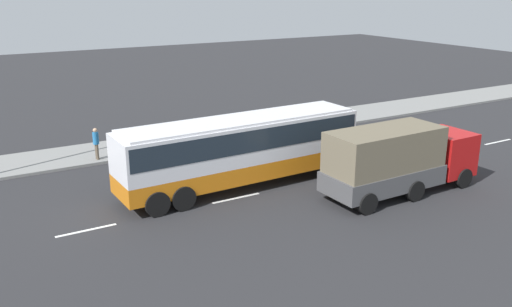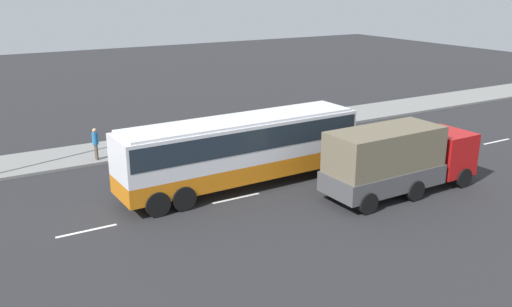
{
  "view_description": "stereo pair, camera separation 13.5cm",
  "coord_description": "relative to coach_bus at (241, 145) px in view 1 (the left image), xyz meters",
  "views": [
    {
      "loc": [
        -10.77,
        -22.07,
        9.4
      ],
      "look_at": [
        1.63,
        -0.72,
        1.64
      ],
      "focal_mm": 38.24,
      "sensor_mm": 36.0,
      "label": 1
    },
    {
      "loc": [
        -10.89,
        -22.0,
        9.4
      ],
      "look_at": [
        1.63,
        -0.72,
        1.64
      ],
      "focal_mm": 38.24,
      "sensor_mm": 36.0,
      "label": 2
    }
  ],
  "objects": [
    {
      "name": "lane_centreline",
      "position": [
        2.45,
        -1.24,
        -2.08
      ],
      "size": [
        46.78,
        0.16,
        0.01
      ],
      "color": "white",
      "rests_on": "ground_plane"
    },
    {
      "name": "car_yellow_taxi",
      "position": [
        10.68,
        -0.23,
        -1.27
      ],
      "size": [
        4.81,
        1.93,
        1.56
      ],
      "rotation": [
        0.0,
        0.0,
        -0.01
      ],
      "color": "gold",
      "rests_on": "ground_plane"
    },
    {
      "name": "cargo_truck",
      "position": [
        5.81,
        -4.4,
        -0.39
      ],
      "size": [
        7.92,
        2.7,
        3.19
      ],
      "rotation": [
        0.0,
        0.0,
        0.02
      ],
      "color": "red",
      "rests_on": "ground_plane"
    },
    {
      "name": "ground_plane",
      "position": [
        -1.01,
        0.41,
        -2.09
      ],
      "size": [
        120.0,
        120.0,
        0.0
      ],
      "primitive_type": "plane",
      "color": "#28282B"
    },
    {
      "name": "pedestrian_near_curb",
      "position": [
        -5.04,
        7.25,
        -0.92
      ],
      "size": [
        0.32,
        0.32,
        1.76
      ],
      "rotation": [
        0.0,
        0.0,
        3.24
      ],
      "color": "brown",
      "rests_on": "sidewalk_curb"
    },
    {
      "name": "coach_bus",
      "position": [
        0.0,
        0.0,
        0.0
      ],
      "size": [
        12.1,
        3.0,
        3.36
      ],
      "rotation": [
        0.0,
        0.0,
        0.03
      ],
      "color": "orange",
      "rests_on": "ground_plane"
    },
    {
      "name": "sidewalk_curb",
      "position": [
        -1.01,
        8.69,
        -2.01
      ],
      "size": [
        80.0,
        4.0,
        0.15
      ],
      "primitive_type": "cube",
      "color": "gray",
      "rests_on": "ground_plane"
    }
  ]
}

